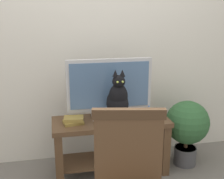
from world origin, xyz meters
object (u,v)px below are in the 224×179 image
Objects in this scene: book_stack at (73,120)px; cat at (118,100)px; media_box at (117,119)px; potted_plant at (187,126)px; tv at (109,87)px; tv_stand at (111,137)px.

cat is at bearing -9.82° from book_stack.
potted_plant is at bearing 5.21° from media_box.
media_box is (0.05, -0.15, -0.27)m from tv.
media_box is at bearing -174.79° from potted_plant.
tv reaches higher than tv_stand.
cat reaches higher than media_box.
tv_stand is 0.41m from cat.
tv reaches higher than media_box.
tv_stand is 2.46× the size of cat.
book_stack is (-0.40, 0.05, 0.00)m from media_box.
tv_stand is 0.22m from media_box.
book_stack is at bearing -165.49° from tv.
tv is 4.10× the size of book_stack.
tv_stand is 5.61× the size of book_stack.
tv_stand is at bearing 117.35° from cat.
cat is 2.29× the size of book_stack.
cat is (0.05, -0.16, -0.07)m from tv.
potted_plant is (0.74, 0.08, -0.35)m from cat.
book_stack is at bearing -176.67° from tv_stand.
potted_plant is (0.74, 0.07, -0.16)m from media_box.
tv_stand is 0.48m from tv.
book_stack reaches higher than media_box.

